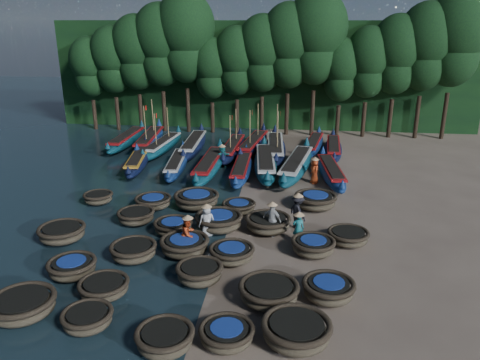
# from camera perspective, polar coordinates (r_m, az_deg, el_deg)

# --- Properties ---
(ground) EXTENTS (120.00, 120.00, 0.00)m
(ground) POSITION_cam_1_polar(r_m,az_deg,el_deg) (24.91, -1.10, -4.95)
(ground) COLOR #7E6E5C
(ground) RESTS_ON ground
(foliage_wall) EXTENTS (40.00, 3.00, 10.00)m
(foliage_wall) POSITION_cam_1_polar(r_m,az_deg,el_deg) (46.42, 2.93, 12.69)
(foliage_wall) COLOR black
(foliage_wall) RESTS_ON ground
(coracle_0) EXTENTS (2.93, 2.93, 0.79)m
(coracle_0) POSITION_cam_1_polar(r_m,az_deg,el_deg) (18.95, -24.96, -13.68)
(coracle_0) COLOR brown
(coracle_0) RESTS_ON ground
(coracle_1) EXTENTS (1.87, 1.87, 0.66)m
(coracle_1) POSITION_cam_1_polar(r_m,az_deg,el_deg) (17.58, -18.09, -15.74)
(coracle_1) COLOR brown
(coracle_1) RESTS_ON ground
(coracle_2) EXTENTS (2.10, 2.10, 0.76)m
(coracle_2) POSITION_cam_1_polar(r_m,az_deg,el_deg) (16.01, -9.14, -18.54)
(coracle_2) COLOR brown
(coracle_2) RESTS_ON ground
(coracle_3) EXTENTS (2.04, 2.04, 0.65)m
(coracle_3) POSITION_cam_1_polar(r_m,az_deg,el_deg) (16.10, -1.62, -18.26)
(coracle_3) COLOR brown
(coracle_3) RESTS_ON ground
(coracle_4) EXTENTS (2.43, 2.43, 0.84)m
(coracle_4) POSITION_cam_1_polar(r_m,az_deg,el_deg) (16.16, 6.89, -17.81)
(coracle_4) COLOR brown
(coracle_4) RESTS_ON ground
(coracle_5) EXTENTS (2.21, 2.21, 0.73)m
(coracle_5) POSITION_cam_1_polar(r_m,az_deg,el_deg) (20.84, -19.78, -9.96)
(coracle_5) COLOR brown
(coracle_5) RESTS_ON ground
(coracle_6) EXTENTS (2.37, 2.37, 0.66)m
(coracle_6) POSITION_cam_1_polar(r_m,az_deg,el_deg) (19.15, -16.25, -12.44)
(coracle_6) COLOR brown
(coracle_6) RESTS_ON ground
(coracle_7) EXTENTS (2.30, 2.30, 0.78)m
(coracle_7) POSITION_cam_1_polar(r_m,az_deg,el_deg) (19.29, -4.96, -11.17)
(coracle_7) COLOR brown
(coracle_7) RESTS_ON ground
(coracle_8) EXTENTS (2.60, 2.60, 0.80)m
(coracle_8) POSITION_cam_1_polar(r_m,az_deg,el_deg) (18.03, 3.53, -13.46)
(coracle_8) COLOR brown
(coracle_8) RESTS_ON ground
(coracle_9) EXTENTS (2.35, 2.35, 0.77)m
(coracle_9) POSITION_cam_1_polar(r_m,az_deg,el_deg) (18.49, 10.74, -12.92)
(coracle_9) COLOR brown
(coracle_9) RESTS_ON ground
(coracle_10) EXTENTS (2.66, 2.66, 0.78)m
(coracle_10) POSITION_cam_1_polar(r_m,az_deg,el_deg) (24.09, -20.88, -6.01)
(coracle_10) COLOR brown
(coracle_10) RESTS_ON ground
(coracle_11) EXTENTS (2.28, 2.28, 0.76)m
(coracle_11) POSITION_cam_1_polar(r_m,az_deg,el_deg) (21.41, -12.86, -8.41)
(coracle_11) COLOR brown
(coracle_11) RESTS_ON ground
(coracle_12) EXTENTS (2.25, 2.25, 0.80)m
(coracle_12) POSITION_cam_1_polar(r_m,az_deg,el_deg) (21.46, -6.76, -7.88)
(coracle_12) COLOR brown
(coracle_12) RESTS_ON ground
(coracle_13) EXTENTS (2.07, 2.07, 0.70)m
(coracle_13) POSITION_cam_1_polar(r_m,az_deg,el_deg) (20.77, -1.01, -8.88)
(coracle_13) COLOR brown
(coracle_13) RESTS_ON ground
(coracle_14) EXTENTS (2.03, 2.03, 0.75)m
(coracle_14) POSITION_cam_1_polar(r_m,az_deg,el_deg) (21.58, 8.92, -7.92)
(coracle_14) COLOR brown
(coracle_14) RESTS_ON ground
(coracle_15) EXTENTS (2.09, 2.09, 0.70)m
(coracle_15) POSITION_cam_1_polar(r_m,az_deg,el_deg) (25.04, -12.56, -4.31)
(coracle_15) COLOR brown
(coracle_15) RESTS_ON ground
(coracle_16) EXTENTS (1.98, 1.98, 0.68)m
(coracle_16) POSITION_cam_1_polar(r_m,az_deg,el_deg) (23.53, -8.16, -5.61)
(coracle_16) COLOR brown
(coracle_16) RESTS_ON ground
(coracle_17) EXTENTS (2.44, 2.44, 0.85)m
(coracle_17) POSITION_cam_1_polar(r_m,az_deg,el_deg) (23.68, -2.60, -4.99)
(coracle_17) COLOR brown
(coracle_17) RESTS_ON ground
(coracle_18) EXTENTS (2.35, 2.35, 0.81)m
(coracle_18) POSITION_cam_1_polar(r_m,az_deg,el_deg) (23.54, 3.44, -5.25)
(coracle_18) COLOR brown
(coracle_18) RESTS_ON ground
(coracle_19) EXTENTS (1.99, 1.99, 0.68)m
(coracle_19) POSITION_cam_1_polar(r_m,az_deg,el_deg) (22.86, 13.05, -6.71)
(coracle_19) COLOR brown
(coracle_19) RESTS_ON ground
(coracle_20) EXTENTS (1.72, 1.72, 0.65)m
(coracle_20) POSITION_cam_1_polar(r_m,az_deg,el_deg) (28.20, -16.89, -2.06)
(coracle_20) COLOR brown
(coracle_20) RESTS_ON ground
(coracle_21) EXTENTS (2.52, 2.52, 0.68)m
(coracle_21) POSITION_cam_1_polar(r_m,az_deg,el_deg) (26.80, -10.55, -2.60)
(coracle_21) COLOR brown
(coracle_21) RESTS_ON ground
(coracle_22) EXTENTS (2.79, 2.79, 0.85)m
(coracle_22) POSITION_cam_1_polar(r_m,az_deg,el_deg) (26.50, -5.32, -2.37)
(coracle_22) COLOR brown
(coracle_22) RESTS_ON ground
(coracle_23) EXTENTS (2.04, 2.04, 0.64)m
(coracle_23) POSITION_cam_1_polar(r_m,az_deg,el_deg) (25.70, -0.14, -3.27)
(coracle_23) COLOR brown
(coracle_23) RESTS_ON ground
(coracle_24) EXTENTS (2.81, 2.81, 0.84)m
(coracle_24) POSITION_cam_1_polar(r_m,az_deg,el_deg) (26.62, 9.17, -2.45)
(coracle_24) COLOR brown
(coracle_24) RESTS_ON ground
(long_boat_2) EXTENTS (2.54, 7.65, 1.36)m
(long_boat_2) POSITION_cam_1_polar(r_m,az_deg,el_deg) (34.32, -12.32, 2.34)
(long_boat_2) COLOR #0E1033
(long_boat_2) RESTS_ON ground
(long_boat_3) EXTENTS (2.01, 7.37, 1.30)m
(long_boat_3) POSITION_cam_1_polar(r_m,az_deg,el_deg) (33.03, -7.75, 1.91)
(long_boat_3) COLOR navy
(long_boat_3) RESTS_ON ground
(long_boat_4) EXTENTS (1.66, 8.66, 1.52)m
(long_boat_4) POSITION_cam_1_polar(r_m,az_deg,el_deg) (32.29, -3.74, 1.81)
(long_boat_4) COLOR #0F5059
(long_boat_4) RESTS_ON ground
(long_boat_5) EXTENTS (1.44, 7.57, 1.33)m
(long_boat_5) POSITION_cam_1_polar(r_m,az_deg,el_deg) (31.62, 0.18, 1.34)
(long_boat_5) COLOR navy
(long_boat_5) RESTS_ON ground
(long_boat_6) EXTENTS (2.40, 9.01, 1.59)m
(long_boat_6) POSITION_cam_1_polar(r_m,az_deg,el_deg) (32.62, 3.12, 2.05)
(long_boat_6) COLOR #0F5059
(long_boat_6) RESTS_ON ground
(long_boat_7) EXTENTS (3.13, 9.07, 1.62)m
(long_boat_7) POSITION_cam_1_polar(r_m,az_deg,el_deg) (32.32, 6.88, 1.79)
(long_boat_7) COLOR #0F5059
(long_boat_7) RESTS_ON ground
(long_boat_8) EXTENTS (2.16, 7.73, 1.37)m
(long_boat_8) POSITION_cam_1_polar(r_m,az_deg,el_deg) (31.54, 11.04, 0.95)
(long_boat_8) COLOR navy
(long_boat_8) RESTS_ON ground
(long_boat_9) EXTENTS (1.55, 8.23, 1.45)m
(long_boat_9) POSITION_cam_1_polar(r_m,az_deg,el_deg) (40.38, -13.65, 4.79)
(long_boat_9) COLOR #0F5059
(long_boat_9) RESTS_ON ground
(long_boat_10) EXTENTS (2.31, 8.89, 3.79)m
(long_boat_10) POSITION_cam_1_polar(r_m,az_deg,el_deg) (39.57, -10.98, 4.77)
(long_boat_10) COLOR navy
(long_boat_10) RESTS_ON ground
(long_boat_11) EXTENTS (2.17, 8.06, 3.44)m
(long_boat_11) POSITION_cam_1_polar(r_m,az_deg,el_deg) (37.89, -9.43, 4.14)
(long_boat_11) COLOR #0F5059
(long_boat_11) RESTS_ON ground
(long_boat_12) EXTENTS (1.84, 8.67, 1.53)m
(long_boat_12) POSITION_cam_1_polar(r_m,az_deg,el_deg) (37.64, -5.70, 4.26)
(long_boat_12) COLOR #0E1033
(long_boat_12) RESTS_ON ground
(long_boat_13) EXTENTS (1.70, 8.18, 3.47)m
(long_boat_13) POSITION_cam_1_polar(r_m,az_deg,el_deg) (36.51, -0.94, 3.84)
(long_boat_13) COLOR #0E1033
(long_boat_13) RESTS_ON ground
(long_boat_14) EXTENTS (2.63, 8.58, 3.67)m
(long_boat_14) POSITION_cam_1_polar(r_m,az_deg,el_deg) (37.60, 1.61, 4.34)
(long_boat_14) COLOR #0E1033
(long_boat_14) RESTS_ON ground
(long_boat_15) EXTENTS (2.07, 9.03, 3.84)m
(long_boat_15) POSITION_cam_1_polar(r_m,az_deg,el_deg) (36.51, 4.34, 3.88)
(long_boat_15) COLOR #0E1033
(long_boat_15) RESTS_ON ground
(long_boat_16) EXTENTS (2.43, 7.39, 1.32)m
(long_boat_16) POSITION_cam_1_polar(r_m,az_deg,el_deg) (38.32, 8.95, 4.27)
(long_boat_16) COLOR navy
(long_boat_16) RESTS_ON ground
(long_boat_17) EXTENTS (1.73, 7.52, 1.33)m
(long_boat_17) POSITION_cam_1_polar(r_m,az_deg,el_deg) (37.51, 11.31, 3.81)
(long_boat_17) COLOR #0E1033
(long_boat_17) RESTS_ON ground
(fisherman_0) EXTENTS (0.94, 0.83, 1.83)m
(fisherman_0) POSITION_cam_1_polar(r_m,az_deg,el_deg) (22.87, -4.06, -4.87)
(fisherman_0) COLOR beige
(fisherman_0) RESTS_ON ground
(fisherman_1) EXTENTS (0.57, 0.52, 1.71)m
(fisherman_1) POSITION_cam_1_polar(r_m,az_deg,el_deg) (22.33, 7.14, -5.60)
(fisherman_1) COLOR #1B7174
(fisherman_1) RESTS_ON ground
(fisherman_2) EXTENTS (0.86, 0.98, 1.89)m
(fisherman_2) POSITION_cam_1_polar(r_m,az_deg,el_deg) (21.58, -6.32, -6.43)
(fisherman_2) COLOR #B83C18
(fisherman_2) RESTS_ON ground
(fisherman_3) EXTENTS (1.22, 1.34, 2.00)m
(fisherman_3) POSITION_cam_1_polar(r_m,az_deg,el_deg) (23.87, 7.04, -3.77)
(fisherman_3) COLOR black
(fisherman_3) RESTS_ON ground
(fisherman_4) EXTENTS (1.08, 0.82, 1.90)m
(fisherman_4) POSITION_cam_1_polar(r_m,az_deg,el_deg) (22.92, 3.92, -4.72)
(fisherman_4) COLOR beige
(fisherman_4) RESTS_ON ground
(fisherman_5) EXTENTS (1.58, 1.19, 1.86)m
(fisherman_5) POSITION_cam_1_polar(r_m,az_deg,el_deg) (33.32, -2.17, 2.89)
(fisherman_5) COLOR #1B7174
(fisherman_5) RESTS_ON ground
(fisherman_6) EXTENTS (0.79, 0.95, 1.87)m
(fisherman_6) POSITION_cam_1_polar(r_m,az_deg,el_deg) (30.53, 9.09, 1.20)
(fisherman_6) COLOR #B83C18
(fisherman_6) RESTS_ON ground
(tree_0) EXTENTS (3.68, 3.68, 8.68)m
(tree_0) POSITION_cam_1_polar(r_m,az_deg,el_deg) (46.84, -17.85, 13.08)
(tree_0) COLOR black
(tree_0) RESTS_ON ground
(tree_1) EXTENTS (4.09, 4.09, 9.65)m
(tree_1) POSITION_cam_1_polar(r_m,az_deg,el_deg) (45.89, -15.24, 14.06)
(tree_1) COLOR black
(tree_1) RESTS_ON ground
(tree_2) EXTENTS (4.51, 4.51, 10.63)m
(tree_2) POSITION_cam_1_polar(r_m,az_deg,el_deg) (45.05, -12.51, 15.05)
(tree_2) COLOR black
(tree_2) RESTS_ON ground
(tree_3) EXTENTS (4.92, 4.92, 11.60)m
(tree_3) POSITION_cam_1_polar(r_m,az_deg,el_deg) (44.32, -9.65, 16.04)
(tree_3) COLOR black
(tree_3) RESTS_ON ground
(tree_4) EXTENTS (5.34, 5.34, 12.58)m
(tree_4) POSITION_cam_1_polar(r_m,az_deg,el_deg) (43.71, -6.67, 17.02)
(tree_4) COLOR black
(tree_4) RESTS_ON ground
(tree_5) EXTENTS (3.68, 3.68, 8.68)m
(tree_5) POSITION_cam_1_polar(r_m,az_deg,el_deg) (43.42, -3.49, 13.53)
(tree_5) COLOR black
(tree_5) RESTS_ON ground
(tree_6) EXTENTS (4.09, 4.09, 9.65)m
(tree_6) POSITION_cam_1_polar(r_m,az_deg,el_deg) (43.01, -0.39, 14.41)
(tree_6) COLOR black
(tree_6) RESTS_ON ground
(tree_7) EXTENTS (4.51, 4.51, 10.63)m
(tree_7) POSITION_cam_1_polar(r_m,az_deg,el_deg) (42.73, 2.78, 15.27)
(tree_7) COLOR black
(tree_7) RESTS_ON ground
(tree_8) EXTENTS (4.92, 4.92, 11.60)m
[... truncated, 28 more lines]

